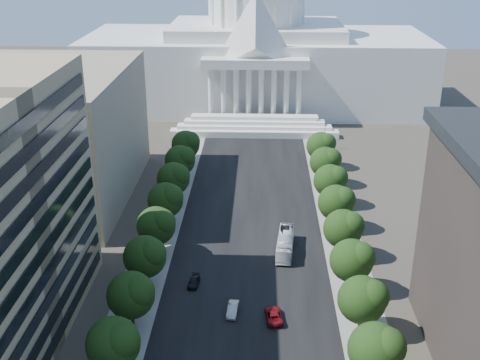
# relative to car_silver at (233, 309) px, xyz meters

# --- Properties ---
(road_asphalt) EXTENTS (30.00, 260.00, 0.01)m
(road_asphalt) POSITION_rel_car_silver_xyz_m (2.25, 37.53, -0.79)
(road_asphalt) COLOR black
(road_asphalt) RESTS_ON ground
(sidewalk_left) EXTENTS (8.00, 260.00, 0.02)m
(sidewalk_left) POSITION_rel_car_silver_xyz_m (-16.75, 37.53, -0.79)
(sidewalk_left) COLOR gray
(sidewalk_left) RESTS_ON ground
(sidewalk_right) EXTENTS (8.00, 260.00, 0.02)m
(sidewalk_right) POSITION_rel_car_silver_xyz_m (21.25, 37.53, -0.79)
(sidewalk_right) COLOR gray
(sidewalk_right) RESTS_ON ground
(capitol) EXTENTS (120.00, 56.00, 73.00)m
(capitol) POSITION_rel_car_silver_xyz_m (2.25, 132.42, 19.22)
(capitol) COLOR white
(capitol) RESTS_ON ground
(office_block_left_far) EXTENTS (38.00, 52.00, 30.00)m
(office_block_left_far) POSITION_rel_car_silver_xyz_m (-45.75, 47.53, 14.21)
(office_block_left_far) COLOR gray
(office_block_left_far) RESTS_ON ground
(tree_l_c) EXTENTS (7.79, 7.60, 9.97)m
(tree_l_c) POSITION_rel_car_silver_xyz_m (-15.41, -16.66, 5.67)
(tree_l_c) COLOR #33261C
(tree_l_c) RESTS_ON ground
(tree_l_d) EXTENTS (7.79, 7.60, 9.97)m
(tree_l_d) POSITION_rel_car_silver_xyz_m (-15.41, -4.66, 5.67)
(tree_l_d) COLOR #33261C
(tree_l_d) RESTS_ON ground
(tree_l_e) EXTENTS (7.79, 7.60, 9.97)m
(tree_l_e) POSITION_rel_car_silver_xyz_m (-15.41, 7.34, 5.67)
(tree_l_e) COLOR #33261C
(tree_l_e) RESTS_ON ground
(tree_l_f) EXTENTS (7.79, 7.60, 9.97)m
(tree_l_f) POSITION_rel_car_silver_xyz_m (-15.41, 19.34, 5.67)
(tree_l_f) COLOR #33261C
(tree_l_f) RESTS_ON ground
(tree_l_g) EXTENTS (7.79, 7.60, 9.97)m
(tree_l_g) POSITION_rel_car_silver_xyz_m (-15.41, 31.34, 5.67)
(tree_l_g) COLOR #33261C
(tree_l_g) RESTS_ON ground
(tree_l_h) EXTENTS (7.79, 7.60, 9.97)m
(tree_l_h) POSITION_rel_car_silver_xyz_m (-15.41, 43.34, 5.67)
(tree_l_h) COLOR #33261C
(tree_l_h) RESTS_ON ground
(tree_l_i) EXTENTS (7.79, 7.60, 9.97)m
(tree_l_i) POSITION_rel_car_silver_xyz_m (-15.41, 55.34, 5.67)
(tree_l_i) COLOR #33261C
(tree_l_i) RESTS_ON ground
(tree_l_j) EXTENTS (7.79, 7.60, 9.97)m
(tree_l_j) POSITION_rel_car_silver_xyz_m (-15.41, 67.34, 5.67)
(tree_l_j) COLOR #33261C
(tree_l_j) RESTS_ON ground
(tree_r_c) EXTENTS (7.79, 7.60, 9.97)m
(tree_r_c) POSITION_rel_car_silver_xyz_m (20.59, -16.66, 5.67)
(tree_r_c) COLOR #33261C
(tree_r_c) RESTS_ON ground
(tree_r_d) EXTENTS (7.79, 7.60, 9.97)m
(tree_r_d) POSITION_rel_car_silver_xyz_m (20.59, -4.66, 5.67)
(tree_r_d) COLOR #33261C
(tree_r_d) RESTS_ON ground
(tree_r_e) EXTENTS (7.79, 7.60, 9.97)m
(tree_r_e) POSITION_rel_car_silver_xyz_m (20.59, 7.34, 5.67)
(tree_r_e) COLOR #33261C
(tree_r_e) RESTS_ON ground
(tree_r_f) EXTENTS (7.79, 7.60, 9.97)m
(tree_r_f) POSITION_rel_car_silver_xyz_m (20.59, 19.34, 5.67)
(tree_r_f) COLOR #33261C
(tree_r_f) RESTS_ON ground
(tree_r_g) EXTENTS (7.79, 7.60, 9.97)m
(tree_r_g) POSITION_rel_car_silver_xyz_m (20.59, 31.34, 5.67)
(tree_r_g) COLOR #33261C
(tree_r_g) RESTS_ON ground
(tree_r_h) EXTENTS (7.79, 7.60, 9.97)m
(tree_r_h) POSITION_rel_car_silver_xyz_m (20.59, 43.34, 5.67)
(tree_r_h) COLOR #33261C
(tree_r_h) RESTS_ON ground
(tree_r_i) EXTENTS (7.79, 7.60, 9.97)m
(tree_r_i) POSITION_rel_car_silver_xyz_m (20.59, 55.34, 5.67)
(tree_r_i) COLOR #33261C
(tree_r_i) RESTS_ON ground
(tree_r_j) EXTENTS (7.79, 7.60, 9.97)m
(tree_r_j) POSITION_rel_car_silver_xyz_m (20.59, 67.34, 5.67)
(tree_r_j) COLOR #33261C
(tree_r_j) RESTS_ON ground
(streetlight_b) EXTENTS (2.61, 0.44, 9.00)m
(streetlight_b) POSITION_rel_car_silver_xyz_m (22.15, -17.47, 5.03)
(streetlight_b) COLOR gray
(streetlight_b) RESTS_ON ground
(streetlight_c) EXTENTS (2.61, 0.44, 9.00)m
(streetlight_c) POSITION_rel_car_silver_xyz_m (22.15, 7.53, 5.03)
(streetlight_c) COLOR gray
(streetlight_c) RESTS_ON ground
(streetlight_d) EXTENTS (2.61, 0.44, 9.00)m
(streetlight_d) POSITION_rel_car_silver_xyz_m (22.15, 32.53, 5.03)
(streetlight_d) COLOR gray
(streetlight_d) RESTS_ON ground
(streetlight_e) EXTENTS (2.61, 0.44, 9.00)m
(streetlight_e) POSITION_rel_car_silver_xyz_m (22.15, 57.53, 5.03)
(streetlight_e) COLOR gray
(streetlight_e) RESTS_ON ground
(streetlight_f) EXTENTS (2.61, 0.44, 9.00)m
(streetlight_f) POSITION_rel_car_silver_xyz_m (22.15, 82.53, 5.03)
(streetlight_f) COLOR gray
(streetlight_f) RESTS_ON ground
(car_silver) EXTENTS (2.07, 4.90, 1.57)m
(car_silver) POSITION_rel_car_silver_xyz_m (0.00, 0.00, 0.00)
(car_silver) COLOR #ACB0B4
(car_silver) RESTS_ON ground
(car_red) EXTENTS (3.15, 5.86, 1.56)m
(car_red) POSITION_rel_car_silver_xyz_m (6.78, -1.40, -0.00)
(car_red) COLOR maroon
(car_red) RESTS_ON ground
(car_dark_b) EXTENTS (2.18, 4.52, 1.27)m
(car_dark_b) POSITION_rel_car_silver_xyz_m (-7.37, 8.44, -0.15)
(car_dark_b) COLOR black
(car_dark_b) RESTS_ON ground
(city_bus) EXTENTS (4.19, 12.96, 3.55)m
(city_bus) POSITION_rel_car_silver_xyz_m (9.42, 21.36, 0.99)
(city_bus) COLOR silver
(city_bus) RESTS_ON ground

